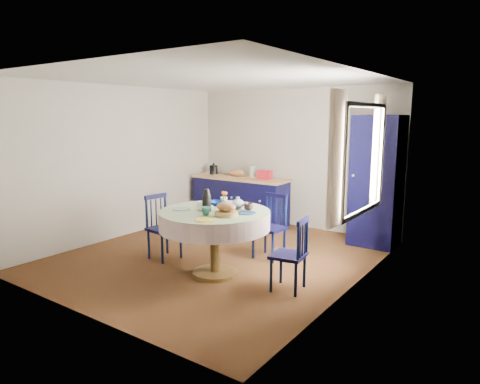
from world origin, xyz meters
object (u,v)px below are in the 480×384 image
(chair_right, at_px, (291,254))
(mug_c, at_px, (249,207))
(mug_a, at_px, (202,206))
(mug_d, at_px, (224,200))
(chair_left, at_px, (162,227))
(mug_b, at_px, (206,211))
(kitchen_counter, at_px, (240,199))
(chair_far, at_px, (271,226))
(dining_table, at_px, (215,221))
(cobalt_bowl, at_px, (216,203))
(pantry_cabinet, at_px, (377,182))

(chair_right, xyz_separation_m, mug_c, (-0.69, 0.13, 0.45))
(mug_a, bearing_deg, mug_c, 32.13)
(mug_d, bearing_deg, chair_left, -159.87)
(mug_a, distance_m, mug_b, 0.30)
(chair_right, relative_size, mug_b, 8.14)
(kitchen_counter, distance_m, chair_far, 2.17)
(mug_d, bearing_deg, chair_right, -13.63)
(dining_table, relative_size, mug_b, 12.97)
(mug_c, height_order, mug_d, same)
(mug_b, height_order, mug_c, mug_b)
(chair_left, height_order, mug_b, mug_b)
(dining_table, xyz_separation_m, mug_b, (0.06, -0.25, 0.18))
(kitchen_counter, bearing_deg, chair_far, -44.45)
(kitchen_counter, distance_m, dining_table, 2.87)
(mug_c, distance_m, cobalt_bowl, 0.51)
(dining_table, distance_m, chair_far, 1.06)
(chair_far, bearing_deg, chair_left, -141.59)
(mug_a, xyz_separation_m, mug_b, (0.23, -0.20, -0.00))
(chair_left, relative_size, mug_c, 7.88)
(chair_far, bearing_deg, dining_table, -99.33)
(chair_left, bearing_deg, chair_right, -82.34)
(chair_far, relative_size, mug_a, 7.04)
(mug_b, height_order, mug_d, mug_b)
(chair_right, relative_size, cobalt_bowl, 3.77)
(mug_b, bearing_deg, pantry_cabinet, 66.62)
(chair_left, bearing_deg, cobalt_bowl, -72.49)
(dining_table, bearing_deg, pantry_cabinet, 63.36)
(mug_b, relative_size, mug_d, 1.10)
(kitchen_counter, height_order, mug_d, kitchen_counter)
(chair_far, distance_m, chair_right, 1.20)
(chair_right, bearing_deg, chair_left, -97.95)
(chair_left, bearing_deg, pantry_cabinet, -36.98)
(chair_left, bearing_deg, chair_far, -46.73)
(mug_a, height_order, cobalt_bowl, mug_a)
(cobalt_bowl, bearing_deg, dining_table, -54.57)
(mug_b, distance_m, cobalt_bowl, 0.57)
(pantry_cabinet, bearing_deg, chair_left, -131.65)
(mug_c, bearing_deg, kitchen_counter, 127.24)
(pantry_cabinet, distance_m, mug_c, 2.37)
(kitchen_counter, bearing_deg, mug_d, -61.24)
(pantry_cabinet, relative_size, mug_d, 20.85)
(dining_table, relative_size, chair_left, 1.53)
(chair_left, xyz_separation_m, mug_a, (0.87, -0.15, 0.43))
(chair_left, height_order, chair_far, chair_far)
(mug_a, distance_m, mug_d, 0.47)
(kitchen_counter, relative_size, mug_d, 19.99)
(mug_a, xyz_separation_m, cobalt_bowl, (-0.02, 0.31, -0.02))
(mug_d, bearing_deg, mug_b, -70.28)
(pantry_cabinet, distance_m, chair_right, 2.40)
(mug_b, bearing_deg, chair_far, 83.56)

